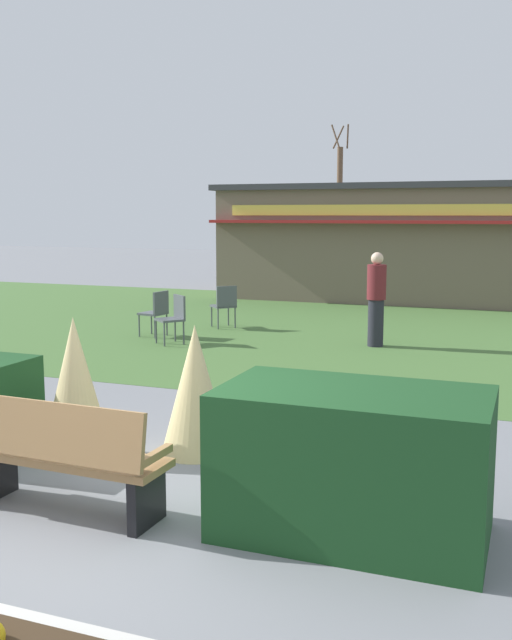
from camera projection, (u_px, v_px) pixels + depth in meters
name	position (u px, v px, depth m)	size (l,w,h in m)	color
ground_plane	(121.00, 525.00, 5.55)	(80.00, 80.00, 0.00)	slate
lawn_patch	(381.00, 330.00, 14.82)	(36.00, 12.00, 0.01)	#446B33
park_bench	(61.00, 456.00, 5.68)	(1.71, 0.57, 0.95)	#9E7547
hedge_right	(353.00, 463.00, 5.32)	(1.95, 1.10, 1.09)	#19421E
ornamental_grass_behind_left	(195.00, 390.00, 7.13)	(0.69, 0.69, 1.29)	#D1BC7F
ornamental_grass_behind_right	(75.00, 388.00, 7.02)	(0.70, 0.70, 1.38)	#D1BC7F
food_kiosk	(414.00, 242.00, 20.36)	(10.63, 4.65, 3.16)	#6B5B4C
cafe_chair_west	(157.00, 310.00, 14.01)	(0.50, 0.50, 0.89)	#4C5156
cafe_chair_east	(174.00, 315.00, 13.26)	(0.62, 0.62, 0.89)	#4C5156
cafe_chair_center	(225.00, 303.00, 15.09)	(0.62, 0.62, 0.89)	#4C5156
person_standing	(376.00, 299.00, 12.94)	(0.34, 0.34, 1.69)	#23232D
parked_car_west_slot	(328.00, 256.00, 30.10)	(4.30, 2.25, 1.20)	maroon
tree_left_bg	(339.00, 202.00, 35.62)	(0.91, 0.96, 6.65)	brown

